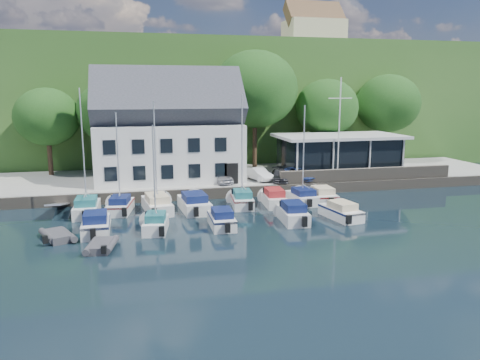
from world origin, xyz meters
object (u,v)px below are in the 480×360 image
Objects in this scene: flagpole at (339,130)px; boat_r1_5 at (274,197)px; club_pavilion at (339,154)px; car_silver at (221,176)px; boat_r2_3 at (292,211)px; boat_r1_1 at (118,161)px; boat_r2_1 at (154,173)px; dinghy_1 at (101,244)px; boat_r1_6 at (303,156)px; car_blue at (299,173)px; boat_r1_4 at (242,155)px; harbor_building at (168,136)px; boat_r1_7 at (322,194)px; car_white at (258,174)px; boat_r2_0 at (96,223)px; car_dgrey at (280,175)px; dinghy_0 at (58,234)px; boat_r1_3 at (194,202)px; boat_r2_4 at (341,210)px; boat_r1_0 at (84,159)px; boat_r2_2 at (222,218)px; boat_r1_2 at (155,156)px.

flagpole reaches higher than boat_r1_5.
car_silver is (-13.34, -2.67, -1.43)m from club_pavilion.
flagpole is 13.78m from boat_r2_3.
boat_r1_5 is (12.84, -0.44, -3.49)m from boat_r1_1.
boat_r1_5 is 0.69× the size of boat_r2_1.
dinghy_1 is (-13.69, -3.41, -0.44)m from boat_r2_3.
boat_r1_6 is at bearing -130.47° from club_pavilion.
car_blue is 0.43× the size of boat_r1_4.
harbor_building reaches higher than boat_r1_7.
boat_r1_6 is (10.83, -8.91, -1.18)m from harbor_building.
car_white is 0.68× the size of boat_r2_0.
harbor_building is at bearing 148.41° from car_blue.
car_dgrey is 1.29× the size of dinghy_0.
car_dgrey is at bearing -18.95° from harbor_building.
flagpole is 16.59m from boat_r1_3.
flagpole is 27.48m from dinghy_0.
boat_r2_1 is at bearing -151.13° from flagpole.
harbor_building is 3.75× the size of car_blue.
boat_r2_4 is at bearing -81.46° from boat_r1_6.
boat_r1_6 reaches higher than boat_r2_3.
club_pavilion is at bearing 1.38° from car_silver.
dinghy_1 is at bearing -82.19° from boat_r2_0.
car_dgrey is 5.93m from boat_r1_5.
car_white is 1.24× the size of dinghy_0.
dinghy_0 is at bearing 146.82° from dinghy_1.
flagpole reaches higher than boat_r1_0.
dinghy_1 is (0.55, -3.53, -0.45)m from boat_r2_0.
club_pavilion is 1.58× the size of boat_r1_6.
car_white is 8.98m from flagpole.
dinghy_1 is at bearing -66.21° from dinghy_0.
harbor_building reaches higher than boat_r1_5.
boat_r1_5 reaches higher than boat_r2_4.
boat_r1_3 is 5.59m from boat_r1_4.
boat_r1_7 is 1.87× the size of dinghy_1.
boat_r1_4 is (4.15, 0.48, 3.71)m from boat_r1_3.
boat_r1_0 is at bearing -164.65° from boat_r1_1.
boat_r2_1 is at bearing -147.84° from boat_r1_5.
club_pavilion reaches higher than dinghy_1.
boat_r2_2 is at bearing -137.93° from club_pavilion.
boat_r1_6 reaches higher than car_white.
boat_r1_1 is at bearing 73.64° from boat_r2_0.
dinghy_1 is at bearing -154.02° from boat_r1_7.
flagpole is 24.92m from boat_r2_0.
harbor_building reaches higher than boat_r1_1.
boat_r1_2 is (-1.76, -8.90, -0.81)m from harbor_building.
boat_r2_1 is (2.54, -5.88, -0.05)m from boat_r1_1.
boat_r1_5 is (-0.34, -6.31, -0.88)m from car_white.
boat_r1_5 is 15.22m from boat_r2_0.
club_pavilion is 15.20m from boat_r2_4.
boat_r2_1 is at bearing -98.40° from harbor_building.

